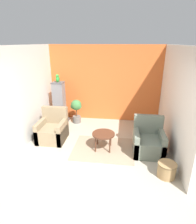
% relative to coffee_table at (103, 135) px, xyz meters
% --- Properties ---
extents(ground_plane, '(20.00, 20.00, 0.00)m').
position_rel_coffee_table_xyz_m(ground_plane, '(-0.19, -1.41, -0.41)').
color(ground_plane, '#B2A893').
rests_on(ground_plane, ground).
extents(wall_back_accent, '(3.99, 0.06, 2.64)m').
position_rel_coffee_table_xyz_m(wall_back_accent, '(-0.19, 2.12, 0.90)').
color(wall_back_accent, orange).
rests_on(wall_back_accent, ground_plane).
extents(wall_left, '(0.06, 3.50, 2.64)m').
position_rel_coffee_table_xyz_m(wall_left, '(-2.15, 0.34, 0.90)').
color(wall_left, silver).
rests_on(wall_left, ground_plane).
extents(wall_right, '(0.06, 3.50, 2.64)m').
position_rel_coffee_table_xyz_m(wall_right, '(1.77, 0.34, 0.90)').
color(wall_right, silver).
rests_on(wall_right, ground_plane).
extents(area_rug, '(1.61, 1.30, 0.01)m').
position_rel_coffee_table_xyz_m(area_rug, '(0.00, 0.00, -0.41)').
color(area_rug, gray).
rests_on(area_rug, ground_plane).
extents(coffee_table, '(0.60, 0.60, 0.47)m').
position_rel_coffee_table_xyz_m(coffee_table, '(0.00, 0.00, 0.00)').
color(coffee_table, '#512D1E').
rests_on(coffee_table, ground_plane).
extents(armchair_left, '(0.76, 0.79, 0.92)m').
position_rel_coffee_table_xyz_m(armchair_left, '(-1.52, 0.32, -0.12)').
color(armchair_left, '#8E7A5B').
rests_on(armchair_left, ground_plane).
extents(armchair_right, '(0.76, 0.79, 0.92)m').
position_rel_coffee_table_xyz_m(armchair_right, '(1.16, 0.01, -0.12)').
color(armchair_right, slate).
rests_on(armchair_right, ground_plane).
extents(birdcage, '(0.52, 0.52, 1.45)m').
position_rel_coffee_table_xyz_m(birdcage, '(-1.71, 1.59, 0.27)').
color(birdcage, '#555559').
rests_on(birdcage, ground_plane).
extents(parrot, '(0.12, 0.23, 0.27)m').
position_rel_coffee_table_xyz_m(parrot, '(-1.71, 1.59, 1.16)').
color(parrot, green).
rests_on(parrot, birdcage).
extents(potted_plant, '(0.40, 0.36, 0.84)m').
position_rel_coffee_table_xyz_m(potted_plant, '(-1.13, 1.64, 0.11)').
color(potted_plant, '#66605B').
rests_on(potted_plant, ground_plane).
extents(wicker_basket, '(0.39, 0.39, 0.32)m').
position_rel_coffee_table_xyz_m(wicker_basket, '(1.45, -0.92, -0.24)').
color(wicker_basket, '#A37F51').
rests_on(wicker_basket, ground_plane).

